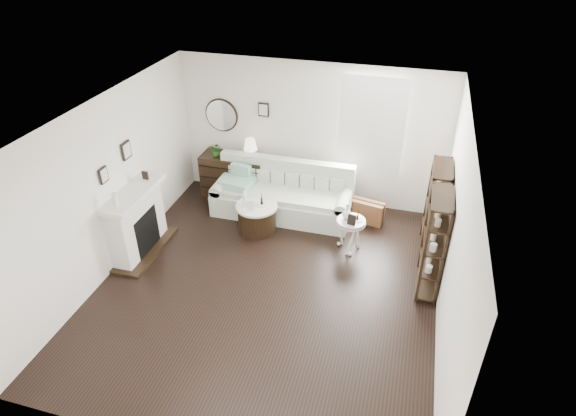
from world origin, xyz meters
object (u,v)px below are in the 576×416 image
(sofa, at_px, (283,197))
(drum_table, at_px, (257,217))
(pedestal_table, at_px, (351,223))
(dresser, at_px, (234,176))

(sofa, xyz_separation_m, drum_table, (-0.29, -0.68, -0.07))
(pedestal_table, bearing_deg, sofa, 149.88)
(pedestal_table, bearing_deg, dresser, 154.45)
(dresser, bearing_deg, drum_table, -52.23)
(sofa, bearing_deg, pedestal_table, -30.12)
(sofa, height_order, drum_table, sofa)
(sofa, distance_m, pedestal_table, 1.63)
(drum_table, bearing_deg, sofa, 67.11)
(sofa, bearing_deg, dresser, 160.69)
(sofa, xyz_separation_m, pedestal_table, (1.40, -0.81, 0.21))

